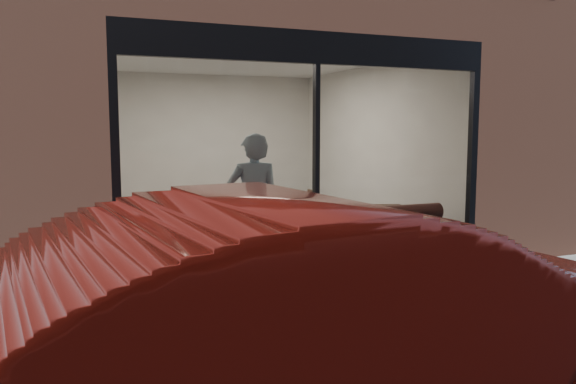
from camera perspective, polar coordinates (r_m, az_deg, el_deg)
name	(u,v)px	position (r m, az deg, el deg)	size (l,w,h in m)	color
ground	(403,337)	(5.70, 11.58, -14.24)	(120.00, 120.00, 0.00)	black
sidewalk_near	(354,306)	(6.51, 6.69, -11.44)	(40.00, 2.00, 0.01)	gray
kerb_near	(406,333)	(5.64, 11.88, -13.82)	(40.00, 0.10, 0.12)	gray
host_building_pier_left	(24,148)	(12.48, -25.25, 4.02)	(2.50, 12.00, 3.20)	brown
host_building_pier_right	(355,145)	(14.14, 6.80, 4.81)	(2.50, 12.00, 3.20)	brown
host_building_backfill	(182,143)	(15.73, -10.74, 4.91)	(5.00, 6.00, 3.20)	brown
cafe_floor	(248,240)	(10.09, -4.12, -4.86)	(6.00, 6.00, 0.00)	#2D2D30
cafe_ceiling	(246,59)	(9.97, -4.27, 13.31)	(6.00, 6.00, 0.00)	white
cafe_wall_back	(207,146)	(12.79, -8.20, 4.62)	(5.00, 5.00, 0.00)	silver
cafe_wall_left	(98,154)	(9.47, -18.77, 3.70)	(6.00, 6.00, 0.00)	silver
cafe_wall_right	(371,149)	(10.91, 8.43, 4.30)	(6.00, 6.00, 0.00)	silver
storefront_kick	(316,272)	(7.37, 2.81, -8.08)	(5.00, 0.10, 0.30)	black
storefront_header	(317,48)	(7.20, 2.94, 14.43)	(5.00, 0.10, 0.40)	black
storefront_mullion	(316,164)	(7.15, 2.87, 2.84)	(0.06, 0.10, 2.50)	black
storefront_glass	(317,164)	(7.12, 2.97, 2.83)	(4.80, 4.80, 0.00)	white
banquette	(303,259)	(7.71, 1.58, -6.85)	(4.00, 0.55, 0.45)	#341413
person	(254,206)	(7.54, -3.49, -1.41)	(0.71, 0.46, 1.94)	#A9C8DF
cafe_table_left	(175,223)	(7.67, -11.36, -3.12)	(0.56, 0.56, 0.04)	black
cafe_table_right	(385,208)	(9.11, 9.86, -1.58)	(0.60, 0.60, 0.04)	black
cafe_chair_left	(245,245)	(8.55, -4.34, -5.43)	(0.40, 0.40, 0.04)	black
cafe_chair_right	(302,232)	(9.62, 1.48, -4.07)	(0.40, 0.40, 0.04)	black
wall_poster	(104,162)	(8.64, -18.21, 2.96)	(0.02, 0.65, 0.87)	white
parked_car	(335,327)	(3.49, 4.81, -13.51)	(1.72, 4.93, 1.63)	#B01D13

